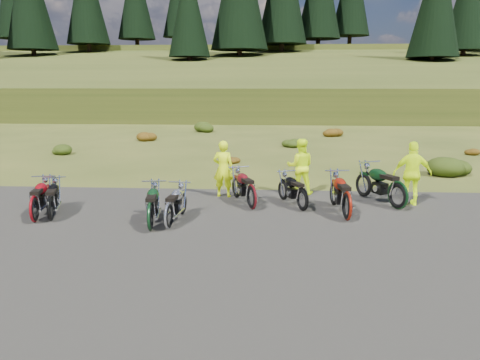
# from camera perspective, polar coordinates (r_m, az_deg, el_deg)

# --- Properties ---
(ground) EXTENTS (300.00, 300.00, 0.00)m
(ground) POSITION_cam_1_polar(r_m,az_deg,el_deg) (11.85, -2.71, -5.69)
(ground) COLOR #3B4818
(ground) RESTS_ON ground
(gravel_pad) EXTENTS (20.00, 12.00, 0.04)m
(gravel_pad) POSITION_cam_1_polar(r_m,az_deg,el_deg) (9.97, -3.97, -9.18)
(gravel_pad) COLOR black
(gravel_pad) RESTS_ON ground
(hill_slope) EXTENTS (300.00, 45.97, 9.37)m
(hill_slope) POSITION_cam_1_polar(r_m,az_deg,el_deg) (61.33, 2.39, 8.65)
(hill_slope) COLOR #344015
(hill_slope) RESTS_ON ground
(hill_plateau) EXTENTS (300.00, 90.00, 9.17)m
(hill_plateau) POSITION_cam_1_polar(r_m,az_deg,el_deg) (121.27, 3.00, 10.31)
(hill_plateau) COLOR #344015
(hill_plateau) RESTS_ON ground
(conifer_21) EXTENTS (5.28, 5.28, 14.00)m
(conifer_21) POSITION_cam_1_polar(r_m,az_deg,el_deg) (62.71, -6.29, 20.18)
(conifer_21) COLOR black
(conifer_21) RESTS_ON ground
(shrub_1) EXTENTS (1.03, 1.03, 0.61)m
(shrub_1) POSITION_cam_1_polar(r_m,az_deg,el_deg) (25.00, -21.00, 3.65)
(shrub_1) COLOR #1F340D
(shrub_1) RESTS_ON ground
(shrub_2) EXTENTS (1.30, 1.30, 0.77)m
(shrub_2) POSITION_cam_1_polar(r_m,az_deg,el_deg) (28.98, -11.44, 5.41)
(shrub_2) COLOR #662F0C
(shrub_2) RESTS_ON ground
(shrub_3) EXTENTS (1.56, 1.56, 0.92)m
(shrub_3) POSITION_cam_1_polar(r_m,az_deg,el_deg) (33.57, -4.30, 6.63)
(shrub_3) COLOR #1F340D
(shrub_3) RESTS_ON ground
(shrub_4) EXTENTS (0.77, 0.77, 0.45)m
(shrub_4) POSITION_cam_1_polar(r_m,az_deg,el_deg) (20.76, -1.07, 2.67)
(shrub_4) COLOR #662F0C
(shrub_4) RESTS_ON ground
(shrub_5) EXTENTS (1.03, 1.03, 0.61)m
(shrub_5) POSITION_cam_1_polar(r_m,az_deg,el_deg) (25.95, 6.29, 4.66)
(shrub_5) COLOR #1F340D
(shrub_5) RESTS_ON ground
(shrub_6) EXTENTS (1.30, 1.30, 0.77)m
(shrub_6) POSITION_cam_1_polar(r_m,az_deg,el_deg) (31.46, 11.16, 5.93)
(shrub_6) COLOR #662F0C
(shrub_6) RESTS_ON ground
(shrub_7) EXTENTS (1.56, 1.56, 0.92)m
(shrub_7) POSITION_cam_1_polar(r_m,az_deg,el_deg) (19.87, 24.27, 1.86)
(shrub_7) COLOR #1F340D
(shrub_7) RESTS_ON ground
(shrub_8) EXTENTS (0.77, 0.77, 0.45)m
(shrub_8) POSITION_cam_1_polar(r_m,az_deg,el_deg) (25.84, 26.19, 3.29)
(shrub_8) COLOR #662F0C
(shrub_8) RESTS_ON ground
(motorcycle_0) EXTENTS (1.14, 1.97, 0.98)m
(motorcycle_0) POSITION_cam_1_polar(r_m,az_deg,el_deg) (13.18, -22.00, -4.73)
(motorcycle_0) COLOR black
(motorcycle_0) RESTS_ON ground
(motorcycle_1) EXTENTS (1.03, 2.05, 1.02)m
(motorcycle_1) POSITION_cam_1_polar(r_m,az_deg,el_deg) (13.22, -23.67, -4.83)
(motorcycle_1) COLOR maroon
(motorcycle_1) RESTS_ON ground
(motorcycle_2) EXTENTS (0.92, 2.05, 1.03)m
(motorcycle_2) POSITION_cam_1_polar(r_m,az_deg,el_deg) (11.65, -10.83, -6.21)
(motorcycle_2) COLOR black
(motorcycle_2) RESTS_ON ground
(motorcycle_3) EXTENTS (0.79, 1.93, 0.98)m
(motorcycle_3) POSITION_cam_1_polar(r_m,az_deg,el_deg) (11.72, -8.62, -6.01)
(motorcycle_3) COLOR #B3B2B8
(motorcycle_3) RESTS_ON ground
(motorcycle_4) EXTENTS (1.40, 2.13, 1.06)m
(motorcycle_4) POSITION_cam_1_polar(r_m,az_deg,el_deg) (13.30, 1.43, -3.69)
(motorcycle_4) COLOR #550E13
(motorcycle_4) RESTS_ON ground
(motorcycle_5) EXTENTS (1.33, 1.97, 0.98)m
(motorcycle_5) POSITION_cam_1_polar(r_m,az_deg,el_deg) (13.25, 7.58, -3.86)
(motorcycle_5) COLOR black
(motorcycle_5) RESTS_ON ground
(motorcycle_6) EXTENTS (0.94, 2.23, 1.13)m
(motorcycle_6) POSITION_cam_1_polar(r_m,az_deg,el_deg) (12.58, 12.85, -4.92)
(motorcycle_6) COLOR maroon
(motorcycle_6) RESTS_ON ground
(motorcycle_7) EXTENTS (1.72, 2.39, 1.20)m
(motorcycle_7) POSITION_cam_1_polar(r_m,az_deg,el_deg) (14.03, 18.57, -3.50)
(motorcycle_7) COLOR black
(motorcycle_7) RESTS_ON ground
(person_middle) EXTENTS (0.68, 0.48, 1.77)m
(person_middle) POSITION_cam_1_polar(r_m,az_deg,el_deg) (14.56, -2.05, 1.26)
(person_middle) COLOR #DDFF0D
(person_middle) RESTS_ON ground
(person_right_a) EXTENTS (0.89, 0.71, 1.78)m
(person_right_a) POSITION_cam_1_polar(r_m,az_deg,el_deg) (15.06, 7.35, 1.55)
(person_right_a) COLOR #DDFF0D
(person_right_a) RESTS_ON ground
(person_right_b) EXTENTS (1.11, 0.49, 1.87)m
(person_right_b) POSITION_cam_1_polar(r_m,az_deg,el_deg) (14.44, 20.26, 0.63)
(person_right_b) COLOR #DDFF0D
(person_right_b) RESTS_ON ground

